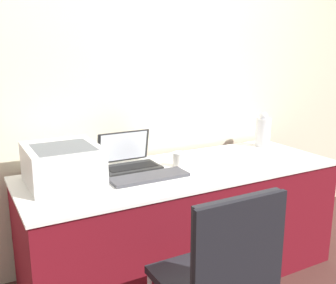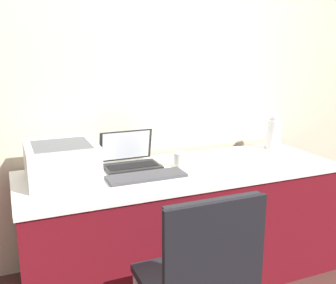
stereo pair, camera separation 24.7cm
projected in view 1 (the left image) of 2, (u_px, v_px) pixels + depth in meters
wall_back at (149, 77)px, 2.79m from camera, size 8.00×0.05×2.60m
table at (182, 222)px, 2.61m from camera, size 2.06×0.76×0.75m
printer at (63, 163)px, 2.23m from camera, size 0.40×0.43×0.22m
laptop_left at (129, 160)px, 2.54m from camera, size 0.36×0.26×0.23m
external_keyboard at (149, 177)px, 2.33m from camera, size 0.48×0.16×0.02m
coffee_cup at (179, 159)px, 2.57m from camera, size 0.09×0.09×0.09m
metal_pitcher at (263, 131)px, 3.08m from camera, size 0.12×0.12×0.27m
chair at (223, 269)px, 1.69m from camera, size 0.44×0.47×0.94m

